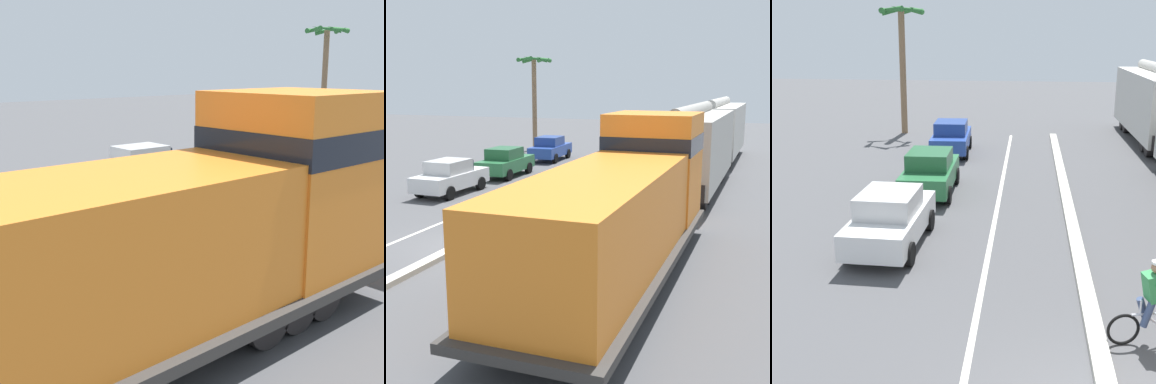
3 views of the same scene
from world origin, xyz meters
The scene contains 7 objects.
median_curb centered at (0.00, 6.00, 0.08)m, with size 0.36×36.00×0.16m, color beige.
lane_stripe centered at (-2.40, 6.00, 0.00)m, with size 0.14×36.00×0.01m, color silver.
parked_car_white centered at (-5.15, 6.88, 0.82)m, with size 1.90×4.23×1.62m.
parked_car_green centered at (-4.98, 12.09, 0.82)m, with size 1.91×4.24×1.62m.
parked_car_blue centered at (-5.17, 18.89, 0.82)m, with size 1.99×4.28×1.62m.
cyclist centered at (0.98, 2.63, 0.82)m, with size 1.68×0.57×1.71m.
palm_tree_near centered at (-8.71, 24.08, 5.40)m, with size 2.67×2.78×7.28m.
Camera 3 is at (-1.46, -6.79, 5.77)m, focal length 50.00 mm.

